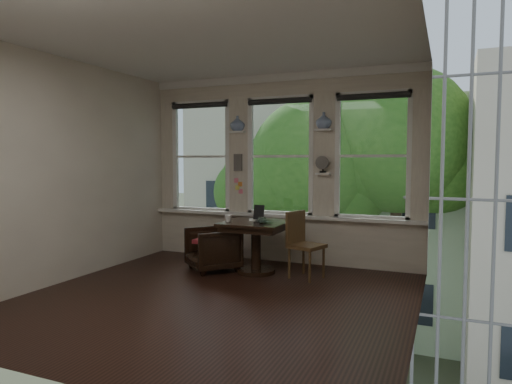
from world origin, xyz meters
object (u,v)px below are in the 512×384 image
at_px(armchair_left, 213,249).
at_px(mug, 228,218).
at_px(table, 256,247).
at_px(side_chair_right, 307,245).
at_px(laptop, 262,222).

height_order(armchair_left, mug, mug).
bearing_deg(armchair_left, table, 50.51).
bearing_deg(table, side_chair_right, -0.76).
xyz_separation_m(side_chair_right, laptop, (-0.64, -0.09, 0.30)).
bearing_deg(side_chair_right, laptop, 115.87).
bearing_deg(laptop, table, 171.07).
bearing_deg(mug, table, 23.61).
bearing_deg(armchair_left, side_chair_right, 44.97).
bearing_deg(laptop, armchair_left, -150.49).
height_order(table, mug, mug).
relative_size(table, laptop, 2.66).
xyz_separation_m(table, mug, (-0.37, -0.16, 0.42)).
distance_m(table, armchair_left, 0.66).
relative_size(armchair_left, mug, 6.55).
distance_m(armchair_left, mug, 0.56).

